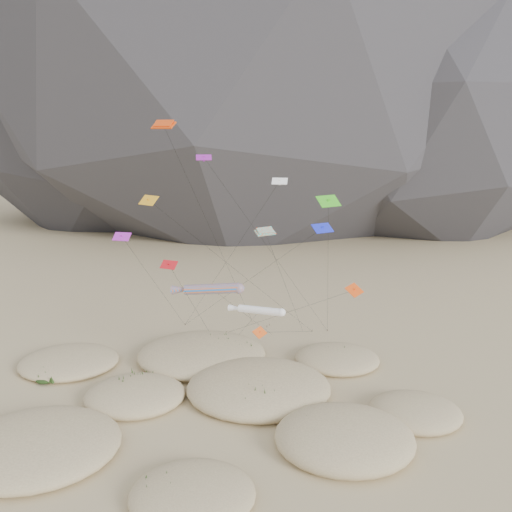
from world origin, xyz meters
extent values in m
plane|color=#CCB789|center=(0.00, 0.00, 0.00)|extent=(500.00, 500.00, 0.00)
ellipsoid|color=black|center=(8.00, 115.00, 60.00)|extent=(191.54, 147.29, 156.00)
ellipsoid|color=#2B2B30|center=(-37.00, 123.00, 44.00)|extent=(136.20, 127.83, 116.00)
ellipsoid|color=black|center=(56.00, 110.00, 38.00)|extent=(130.55, 126.41, 100.00)
ellipsoid|color=#CCB789|center=(-17.02, -4.20, 0.68)|extent=(14.94, 12.70, 3.03)
ellipsoid|color=#CCB789|center=(-2.45, -10.41, 0.51)|extent=(9.99, 8.49, 2.26)
ellipsoid|color=#CCB789|center=(10.74, -3.60, 0.78)|extent=(12.92, 10.98, 3.48)
ellipsoid|color=#CCB789|center=(-10.20, 4.65, 0.59)|extent=(10.81, 9.19, 2.61)
ellipsoid|color=#CCB789|center=(3.09, 5.79, 0.78)|extent=(15.86, 13.48, 3.45)
ellipsoid|color=#CCB789|center=(18.79, 0.99, 0.53)|extent=(9.39, 7.98, 2.34)
ellipsoid|color=#CCB789|center=(-3.90, 14.41, 0.70)|extent=(16.15, 13.73, 3.09)
ellipsoid|color=#CCB789|center=(13.04, 13.25, 0.50)|extent=(10.57, 8.98, 2.22)
ellipsoid|color=#CCB789|center=(-20.11, 13.03, 0.49)|extent=(12.08, 10.27, 2.19)
ellipsoid|color=black|center=(-19.12, -5.35, 0.90)|extent=(2.35, 2.01, 0.70)
ellipsoid|color=black|center=(-13.98, -2.75, 0.80)|extent=(2.06, 1.77, 0.62)
ellipsoid|color=black|center=(-5.32, -9.66, 0.60)|extent=(2.20, 1.89, 0.66)
ellipsoid|color=black|center=(-1.83, -7.92, 0.50)|extent=(1.84, 1.57, 0.55)
ellipsoid|color=black|center=(8.92, -3.29, 1.00)|extent=(2.87, 2.46, 0.86)
ellipsoid|color=black|center=(8.96, -4.84, 0.80)|extent=(2.42, 2.07, 0.72)
ellipsoid|color=black|center=(-10.87, 6.27, 0.80)|extent=(2.48, 2.12, 0.74)
ellipsoid|color=black|center=(-10.06, 8.30, 0.70)|extent=(2.40, 2.05, 0.72)
ellipsoid|color=black|center=(3.30, 2.52, 1.10)|extent=(3.20, 2.74, 0.96)
ellipsoid|color=black|center=(6.63, 5.63, 1.00)|extent=(2.63, 2.25, 0.79)
ellipsoid|color=black|center=(2.30, 1.83, 0.90)|extent=(2.63, 2.25, 0.79)
ellipsoid|color=black|center=(17.37, 1.28, 0.60)|extent=(2.67, 2.28, 0.80)
ellipsoid|color=black|center=(-1.93, 16.92, 1.00)|extent=(2.73, 2.34, 0.82)
ellipsoid|color=black|center=(1.27, 15.24, 0.90)|extent=(2.44, 2.09, 0.73)
ellipsoid|color=black|center=(12.86, 13.59, 0.70)|extent=(2.49, 2.13, 0.75)
ellipsoid|color=black|center=(11.36, 12.99, 0.60)|extent=(2.02, 1.73, 0.61)
ellipsoid|color=black|center=(-21.51, 10.87, 0.50)|extent=(2.35, 2.01, 0.70)
ellipsoid|color=black|center=(-21.31, 8.74, 0.40)|extent=(2.25, 1.93, 0.68)
cylinder|color=#3F2D1E|center=(-2.86, 20.79, 0.15)|extent=(0.08, 0.08, 0.30)
cylinder|color=#3F2D1E|center=(-1.09, 22.81, 0.15)|extent=(0.08, 0.08, 0.30)
cylinder|color=#3F2D1E|center=(5.15, 25.53, 0.15)|extent=(0.08, 0.08, 0.30)
cylinder|color=#3F2D1E|center=(4.76, 24.86, 0.15)|extent=(0.08, 0.08, 0.30)
cylinder|color=#3F2D1E|center=(11.20, 23.14, 0.15)|extent=(0.08, 0.08, 0.30)
cylinder|color=#3F2D1E|center=(-7.43, 25.90, 0.15)|extent=(0.08, 0.08, 0.30)
cylinder|color=#3F2D1E|center=(13.43, 23.26, 0.15)|extent=(0.08, 0.08, 0.30)
cylinder|color=#3F2D1E|center=(-6.80, 21.19, 0.15)|extent=(0.08, 0.08, 0.30)
cylinder|color=orange|center=(-2.21, 11.16, 10.40)|extent=(6.65, 2.58, 1.85)
sphere|color=orange|center=(0.94, 10.45, 10.66)|extent=(1.24, 1.24, 1.24)
cone|color=orange|center=(-5.68, 11.93, 10.08)|extent=(2.85, 1.62, 1.33)
cylinder|color=black|center=(1.57, 16.66, 5.20)|extent=(7.60, 11.04, 10.42)
cylinder|color=white|center=(3.28, 8.03, 8.89)|extent=(5.03, 3.24, 1.20)
sphere|color=white|center=(5.58, 6.79, 9.10)|extent=(0.88, 0.88, 0.88)
cone|color=white|center=(0.75, 9.40, 8.63)|extent=(2.24, 1.68, 0.90)
cylinder|color=black|center=(1.74, 14.42, 4.44)|extent=(3.11, 12.80, 8.91)
cube|color=#E2400B|center=(-7.44, 14.29, 28.68)|extent=(3.00, 2.27, 0.82)
cube|color=#E2400B|center=(-7.44, 14.29, 28.89)|extent=(2.51, 1.86, 0.80)
cylinder|color=black|center=(-2.40, 20.66, 14.34)|extent=(10.12, 12.76, 28.69)
cube|color=#FF431A|center=(3.86, 9.28, 17.40)|extent=(2.47, 2.00, 0.64)
cube|color=#FF431A|center=(3.86, 9.28, 17.61)|extent=(2.07, 1.65, 0.63)
cylinder|color=black|center=(6.88, 16.18, 8.70)|extent=(6.07, 13.83, 17.42)
cube|color=#EE460C|center=(13.18, 6.18, 11.78)|extent=(2.37, 2.60, 0.87)
cube|color=#EE460C|center=(13.18, 6.18, 11.63)|extent=(0.37, 0.38, 0.80)
cylinder|color=black|center=(6.04, 14.50, 5.91)|extent=(14.30, 16.65, 11.75)
cube|color=#1926DC|center=(10.16, 9.83, 17.73)|extent=(2.61, 2.15, 0.86)
cube|color=#1926DC|center=(10.16, 9.83, 17.58)|extent=(0.36, 0.35, 0.79)
cylinder|color=black|center=(1.36, 17.86, 8.89)|extent=(17.61, 16.10, 17.70)
cube|color=#EA5316|center=(3.18, 4.85, 7.62)|extent=(1.66, 1.96, 0.70)
cube|color=#EA5316|center=(3.18, 4.85, 7.47)|extent=(0.30, 0.29, 0.60)
cylinder|color=black|center=(7.19, 14.00, 3.84)|extent=(8.05, 18.31, 7.59)
cube|color=red|center=(-6.23, 6.31, 14.61)|extent=(1.96, 1.50, 0.74)
cube|color=red|center=(-6.23, 6.31, 14.46)|extent=(0.30, 0.32, 0.59)
cylinder|color=black|center=(-4.54, 13.55, 7.33)|extent=(3.40, 14.50, 14.57)
cube|color=#B021C1|center=(-11.72, 9.54, 16.93)|extent=(2.07, 1.38, 0.77)
cube|color=#B021C1|center=(-11.72, 9.54, 16.78)|extent=(0.28, 0.29, 0.64)
cylinder|color=black|center=(-9.57, 17.72, 8.49)|extent=(4.32, 16.38, 16.89)
cube|color=purple|center=(-2.87, 12.64, 25.21)|extent=(1.80, 1.09, 0.60)
cube|color=purple|center=(-2.87, 12.64, 25.06)|extent=(0.22, 0.18, 0.60)
cylinder|color=black|center=(5.28, 17.95, 12.63)|extent=(16.33, 10.65, 25.17)
cube|color=white|center=(5.58, 12.62, 22.58)|extent=(1.86, 1.16, 0.69)
cube|color=white|center=(5.58, 12.62, 22.43)|extent=(0.24, 0.25, 0.60)
cylinder|color=black|center=(-0.92, 19.26, 11.32)|extent=(13.04, 13.30, 22.55)
cube|color=#F2A619|center=(-9.29, 12.99, 20.41)|extent=(2.54, 2.29, 1.00)
cube|color=#F2A619|center=(-9.29, 12.99, 20.26)|extent=(0.43, 0.44, 0.77)
cylinder|color=black|center=(0.96, 18.07, 10.23)|extent=(20.51, 10.18, 20.38)
cube|color=green|center=(11.18, 12.70, 20.30)|extent=(3.10, 2.55, 1.19)
cube|color=green|center=(11.18, 12.70, 20.15)|extent=(0.49, 0.51, 0.93)
cylinder|color=black|center=(12.30, 17.98, 10.17)|extent=(2.28, 10.59, 20.26)
camera|label=1|loc=(1.92, -43.68, 28.06)|focal=35.00mm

